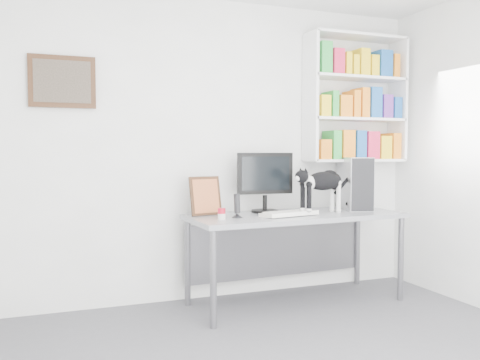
# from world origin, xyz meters

# --- Properties ---
(room) EXTENTS (4.01, 4.01, 2.70)m
(room) POSITION_xyz_m (0.00, 0.00, 1.35)
(room) COLOR #525257
(room) RESTS_ON ground
(bookshelf) EXTENTS (1.03, 0.28, 1.24)m
(bookshelf) POSITION_xyz_m (1.40, 1.85, 1.85)
(bookshelf) COLOR white
(bookshelf) RESTS_ON room
(wall_art) EXTENTS (0.52, 0.04, 0.42)m
(wall_art) POSITION_xyz_m (-1.30, 1.97, 1.90)
(wall_art) COLOR #402414
(wall_art) RESTS_ON room
(desk) EXTENTS (1.94, 0.84, 0.79)m
(desk) POSITION_xyz_m (0.61, 1.55, 0.40)
(desk) COLOR gray
(desk) RESTS_ON room
(monitor) EXTENTS (0.53, 0.28, 0.54)m
(monitor) POSITION_xyz_m (0.39, 1.73, 1.06)
(monitor) COLOR black
(monitor) RESTS_ON desk
(keyboard) EXTENTS (0.53, 0.29, 0.04)m
(keyboard) POSITION_xyz_m (0.48, 1.44, 0.81)
(keyboard) COLOR white
(keyboard) RESTS_ON desk
(pc_tower) EXTENTS (0.34, 0.53, 0.49)m
(pc_tower) POSITION_xyz_m (1.29, 1.69, 1.04)
(pc_tower) COLOR silver
(pc_tower) RESTS_ON desk
(speaker) EXTENTS (0.10, 0.10, 0.21)m
(speaker) POSITION_xyz_m (0.03, 1.48, 0.89)
(speaker) COLOR black
(speaker) RESTS_ON desk
(leaning_print) EXTENTS (0.29, 0.15, 0.34)m
(leaning_print) POSITION_xyz_m (-0.17, 1.73, 0.96)
(leaning_print) COLOR #402414
(leaning_print) RESTS_ON desk
(soup_can) EXTENTS (0.08, 0.08, 0.09)m
(soup_can) POSITION_xyz_m (-0.13, 1.42, 0.84)
(soup_can) COLOR red
(soup_can) RESTS_ON desk
(cat) EXTENTS (0.65, 0.36, 0.39)m
(cat) POSITION_xyz_m (0.82, 1.48, 0.98)
(cat) COLOR black
(cat) RESTS_ON desk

